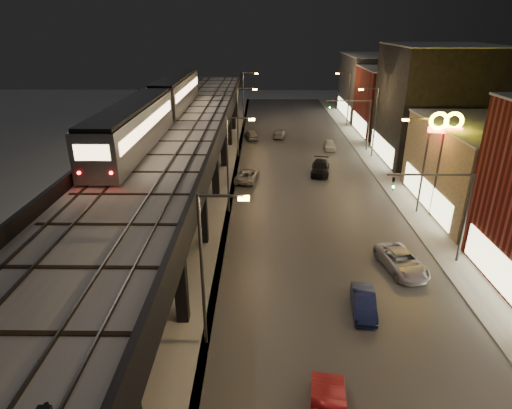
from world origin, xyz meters
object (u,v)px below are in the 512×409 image
object	(u,v)px
car_mid_silver	(247,176)
car_onc_white	(320,168)
car_mid_dark	(279,134)
car_onc_dark	(401,262)
car_far_white	(251,135)
car_onc_silver	(363,303)
subway_train	(159,105)
car_onc_red	(330,145)

from	to	relation	value
car_mid_silver	car_onc_white	bearing A→B (deg)	-154.13
car_mid_dark	car_onc_dark	distance (m)	39.29
car_far_white	car_onc_silver	xyz separation A→B (m)	(7.84, -42.48, -0.06)
car_mid_dark	car_onc_silver	bearing A→B (deg)	102.91
car_mid_dark	car_onc_white	distance (m)	17.80
car_mid_silver	car_onc_silver	bearing A→B (deg)	117.86
subway_train	car_mid_silver	world-z (taller)	subway_train
car_onc_white	car_onc_red	bearing A→B (deg)	85.52
car_onc_silver	car_onc_red	size ratio (longest dim) A/B	1.01
car_mid_silver	car_onc_dark	distance (m)	22.10
car_far_white	car_onc_dark	size ratio (longest dim) A/B	0.80
car_mid_silver	car_onc_dark	bearing A→B (deg)	131.28
car_mid_silver	car_mid_dark	xyz separation A→B (m)	(4.39, 19.86, -0.03)
car_onc_red	car_onc_silver	bearing A→B (deg)	-92.48
subway_train	car_far_white	xyz separation A→B (m)	(9.33, 18.94, -7.78)
subway_train	car_onc_white	world-z (taller)	subway_train
car_mid_dark	car_far_white	size ratio (longest dim) A/B	1.07
car_mid_silver	car_onc_dark	xyz separation A→B (m)	(11.71, -18.74, 0.04)
car_far_white	car_onc_red	distance (m)	12.57
subway_train	car_far_white	size ratio (longest dim) A/B	9.48
car_onc_dark	car_onc_white	distance (m)	21.52
car_onc_dark	car_onc_red	size ratio (longest dim) A/B	1.33
car_onc_red	car_far_white	bearing A→B (deg)	154.58
subway_train	car_mid_silver	xyz separation A→B (m)	(9.24, 0.06, -7.82)
car_far_white	car_onc_dark	world-z (taller)	car_onc_dark
car_mid_dark	car_far_white	bearing A→B (deg)	21.10
car_mid_silver	car_onc_red	distance (m)	17.13
car_mid_silver	car_onc_red	xyz separation A→B (m)	(11.18, 12.98, -0.01)
subway_train	car_far_white	bearing A→B (deg)	63.79
subway_train	car_onc_dark	xyz separation A→B (m)	(20.95, -18.68, -7.77)
car_far_white	car_onc_white	xyz separation A→B (m)	(8.49, -16.32, 0.05)
car_far_white	car_onc_white	world-z (taller)	car_onc_white
car_mid_dark	car_mid_silver	bearing A→B (deg)	85.79
subway_train	car_onc_dark	distance (m)	29.12
subway_train	car_onc_dark	bearing A→B (deg)	-41.72
car_mid_dark	car_onc_red	xyz separation A→B (m)	(6.79, -6.89, 0.02)
car_mid_dark	car_onc_silver	world-z (taller)	car_onc_silver
subway_train	car_onc_silver	size ratio (longest dim) A/B	9.97
car_mid_silver	car_far_white	xyz separation A→B (m)	(0.09, 18.88, 0.03)
car_far_white	car_onc_dark	bearing A→B (deg)	94.84
car_mid_silver	car_onc_red	size ratio (longest dim) A/B	1.24
car_onc_dark	car_far_white	bearing A→B (deg)	95.60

